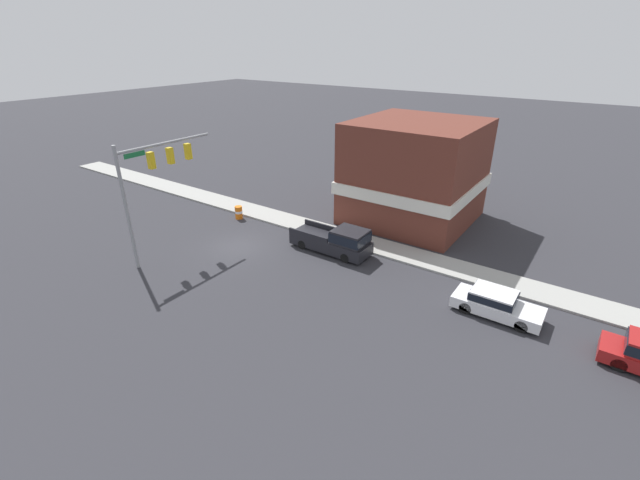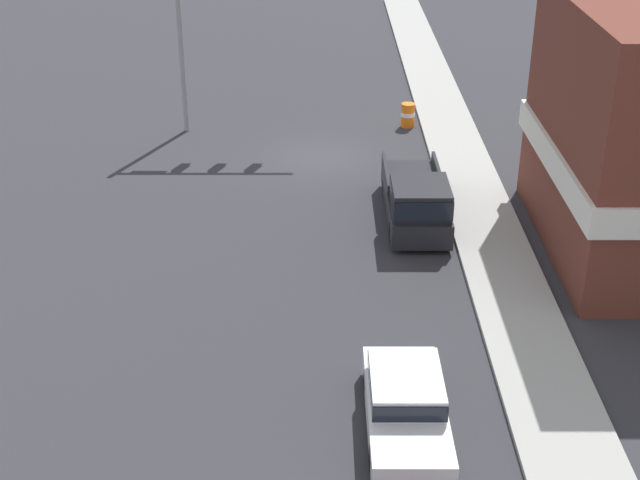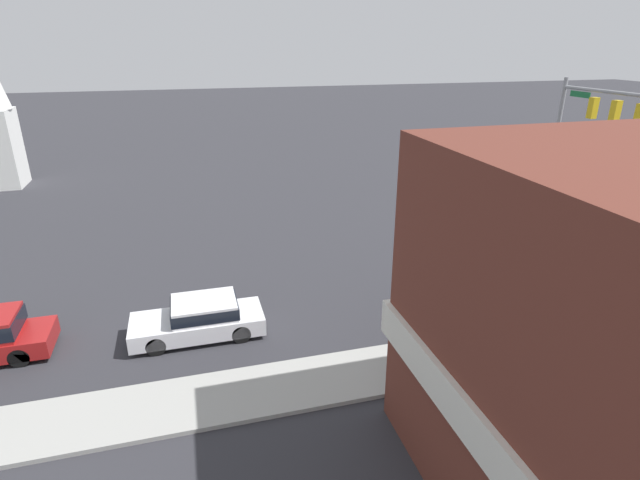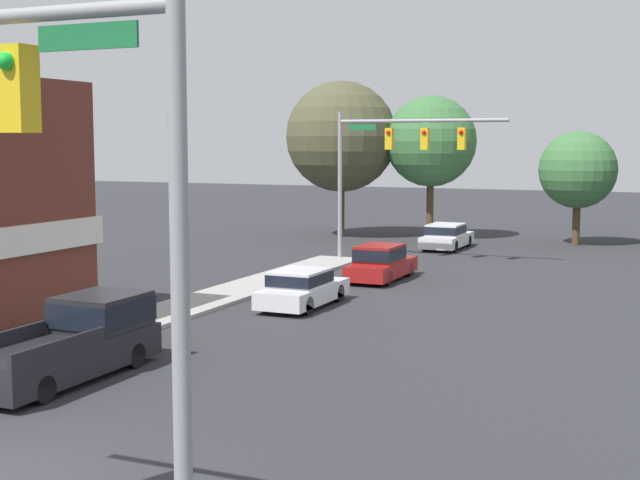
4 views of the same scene
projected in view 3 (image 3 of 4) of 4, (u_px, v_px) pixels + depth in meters
name	position (u px, v px, depth m)	size (l,w,h in m)	color
ground_plane	(567.00, 261.00, 23.88)	(200.00, 200.00, 0.00)	#2D2D33
near_signal_assembly	(590.00, 123.00, 25.73)	(7.07, 0.49, 7.97)	gray
car_lead	(200.00, 318.00, 17.55)	(1.82, 4.57, 1.38)	black
pickup_truck_parked	(494.00, 290.00, 19.00)	(1.98, 5.75, 1.95)	black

